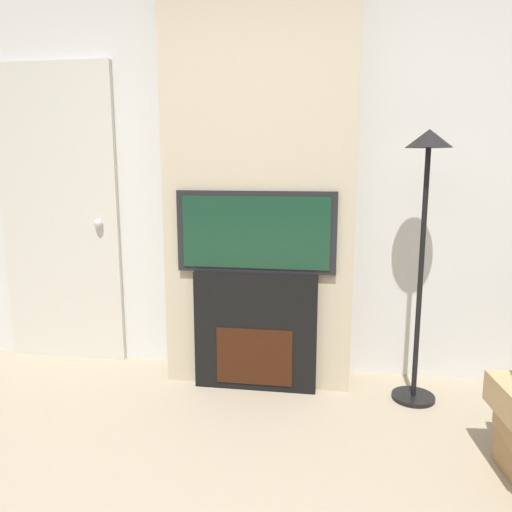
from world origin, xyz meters
The scene contains 6 objects.
wall_back centered at (0.00, 2.03, 1.35)m, with size 6.00×0.06×2.70m.
chimney_breast centered at (0.00, 1.84, 1.35)m, with size 1.17×0.31×2.70m.
fireplace centered at (0.00, 1.69, 0.37)m, with size 0.76×0.15×0.75m.
television centered at (0.00, 1.69, 1.00)m, with size 0.97×0.07×0.50m.
floor_lamp centered at (0.97, 1.66, 1.17)m, with size 0.26×0.26×1.59m.
entry_door centered at (-1.44, 1.97, 1.04)m, with size 0.87×0.09×2.07m.
Camera 1 is at (0.46, -1.26, 1.41)m, focal length 35.00 mm.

